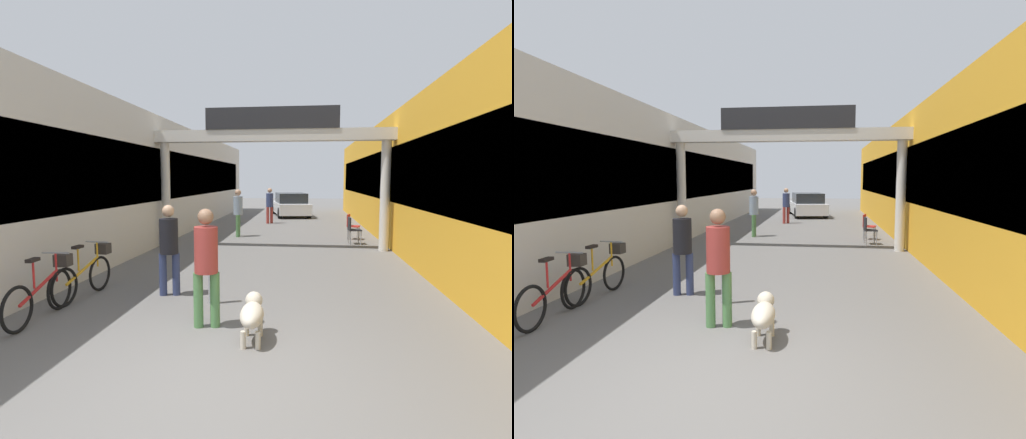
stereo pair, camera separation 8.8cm
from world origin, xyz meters
TOP-DOWN VIEW (x-y plane):
  - ground_plane at (0.00, 0.00)m, footprint 80.00×80.00m
  - storefront_left at (-5.09, 11.00)m, footprint 3.00×26.00m
  - storefront_right at (5.09, 11.00)m, footprint 3.00×26.00m
  - arcade_sign_gateway at (0.00, 8.35)m, footprint 7.40×0.47m
  - pedestrian_with_dog at (-0.39, 1.73)m, footprint 0.40×0.39m
  - pedestrian_companion at (-1.45, 3.20)m, footprint 0.40×0.39m
  - pedestrian_carrying_crate at (-1.45, 10.76)m, footprint 0.36×0.39m
  - pedestrian_elderly_walking at (-0.68, 15.29)m, footprint 0.48×0.48m
  - dog_on_leash at (0.33, 1.33)m, footprint 0.34×0.81m
  - bicycle_red_nearest at (-2.97, 1.80)m, footprint 0.46×1.69m
  - bicycle_orange_second at (-2.92, 2.93)m, footprint 0.46×1.69m
  - bollard_post_metal at (-0.58, 2.80)m, footprint 0.10×0.10m
  - cafe_chair_black_nearer at (2.56, 9.52)m, footprint 0.43×0.43m
  - cafe_chair_red_farther at (2.65, 10.59)m, footprint 0.50×0.50m
  - parked_car_white at (0.19, 19.22)m, footprint 2.45×4.25m

SIDE VIEW (x-z plane):
  - ground_plane at x=0.00m, z-range 0.00..0.00m
  - dog_on_leash at x=0.33m, z-range 0.08..0.67m
  - bicycle_red_nearest at x=-2.97m, z-range -0.05..0.93m
  - bicycle_orange_second at x=-2.92m, z-range -0.05..0.93m
  - cafe_chair_black_nearer at x=2.56m, z-range 0.10..0.99m
  - cafe_chair_red_farther at x=2.65m, z-range 0.10..0.99m
  - bollard_post_metal at x=-0.58m, z-range 0.01..1.12m
  - parked_car_white at x=0.19m, z-range -0.02..1.31m
  - pedestrian_companion at x=-1.45m, z-range 0.12..1.79m
  - pedestrian_elderly_walking at x=-0.68m, z-range 0.12..1.82m
  - pedestrian_with_dog at x=-0.39m, z-range 0.13..1.85m
  - pedestrian_carrying_crate at x=-1.45m, z-range 0.13..1.89m
  - storefront_left at x=-5.09m, z-range 0.00..4.13m
  - storefront_right at x=5.09m, z-range 0.00..4.13m
  - arcade_sign_gateway at x=0.00m, z-range 0.89..5.14m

